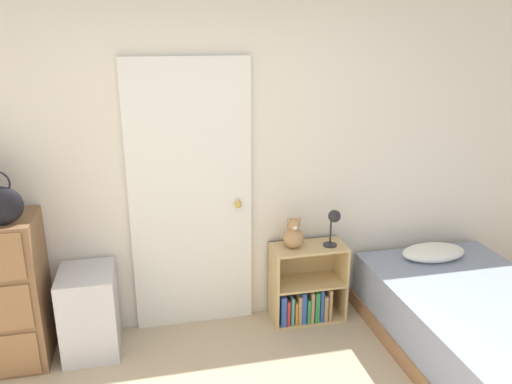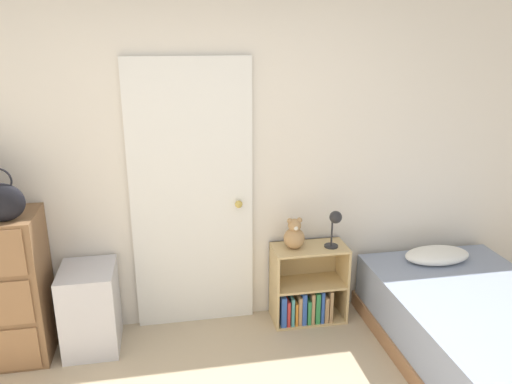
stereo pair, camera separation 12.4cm
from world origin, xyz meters
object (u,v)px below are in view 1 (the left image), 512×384
desk_lamp (334,221)px  teddy_bear (293,235)px  bookshelf (306,291)px  storage_bin (90,312)px  bed (481,328)px

desk_lamp → teddy_bear: bearing=172.3°
bookshelf → teddy_bear: teddy_bear is taller
storage_bin → bookshelf: 1.60m
storage_bin → teddy_bear: (1.49, 0.07, 0.41)m
bed → teddy_bear: bearing=146.1°
teddy_bear → desk_lamp: (0.30, -0.04, 0.10)m
desk_lamp → bed: desk_lamp is taller
bookshelf → bed: 1.25m
desk_lamp → bed: (0.82, -0.71, -0.59)m
bookshelf → teddy_bear: 0.50m
teddy_bear → bed: 1.43m
bookshelf → desk_lamp: bearing=-10.5°
storage_bin → bed: 2.69m
teddy_bear → bed: (1.12, -0.75, -0.48)m
storage_bin → bookshelf: (1.60, 0.06, -0.07)m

